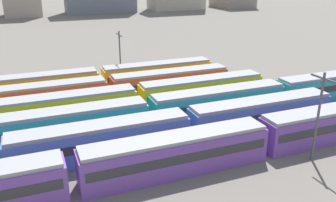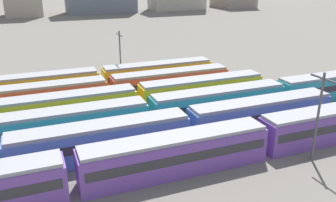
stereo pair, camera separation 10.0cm
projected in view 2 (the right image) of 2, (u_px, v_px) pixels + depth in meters
train_track_0 at (176, 154)px, 32.95m from camera, size 93.60×3.06×3.75m
train_track_1 at (102, 141)px, 35.45m from camera, size 55.80×3.06×3.75m
train_track_2 at (279, 94)px, 48.86m from camera, size 112.50×3.06×3.75m
train_track_3 at (64, 108)px, 43.65m from camera, size 55.80×3.06×3.75m
train_track_4 at (39, 98)px, 47.27m from camera, size 55.80×3.06×3.75m
train_track_5 at (36, 87)px, 51.75m from camera, size 55.80×3.06×3.75m
catenary_pole_0 at (318, 113)px, 34.03m from camera, size 0.24×3.20×9.03m
catenary_pole_1 at (120, 55)px, 57.79m from camera, size 0.24×3.20×8.76m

